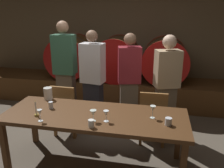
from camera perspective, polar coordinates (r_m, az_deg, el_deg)
ground_plane at (r=3.52m, az=-6.10°, el=-17.59°), size 9.32×9.32×0.00m
back_wall at (r=5.58m, az=2.09°, el=12.39°), size 7.17×0.24×2.99m
barrel_shelf at (r=5.31m, az=0.95°, el=-1.49°), size 6.45×0.90×0.54m
wine_barrel_left at (r=5.39m, az=-9.82°, el=6.58°), size 0.93×0.85×0.93m
wine_barrel_center at (r=5.11m, az=1.22°, el=6.21°), size 0.93×0.85×0.93m
wine_barrel_right at (r=5.03m, az=12.67°, el=5.58°), size 0.93×0.85×0.93m
dining_table at (r=3.06m, az=-4.24°, el=-8.49°), size 2.34×0.85×0.75m
chair_left at (r=3.93m, az=-11.09°, el=-5.61°), size 0.41×0.41×0.88m
chair_right at (r=3.67m, az=9.87°, el=-7.36°), size 0.41×0.41×0.88m
guest_far_left at (r=4.25m, az=-11.22°, el=2.76°), size 0.38×0.24×1.84m
guest_center_left at (r=4.00m, az=-4.64°, el=0.93°), size 0.41×0.30×1.70m
guest_center_right at (r=4.08m, az=4.16°, el=0.92°), size 0.43×0.33×1.65m
guest_far_right at (r=3.85m, az=13.01°, el=-0.46°), size 0.44×0.35×1.66m
candle_center at (r=3.10m, az=-17.87°, el=-6.39°), size 0.05×0.05×0.22m
pitcher at (r=3.60m, az=-15.23°, el=-2.22°), size 0.12×0.12×0.18m
wine_glass_far_left at (r=2.93m, az=-17.10°, el=-6.71°), size 0.06×0.06×0.15m
wine_glass_center_left at (r=2.82m, az=-4.58°, el=-7.08°), size 0.08×0.08×0.14m
wine_glass_center_right at (r=2.80m, az=-1.43°, el=-7.22°), size 0.07×0.07×0.14m
wine_glass_far_right at (r=2.92m, az=9.86°, el=-5.98°), size 0.07×0.07×0.16m
cup_left at (r=3.27m, az=-14.58°, el=-4.98°), size 0.06×0.06×0.10m
cup_center at (r=2.71m, az=-5.07°, el=-9.53°), size 0.07×0.07×0.09m
cup_right at (r=2.82m, az=13.48°, el=-8.82°), size 0.08×0.08×0.09m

